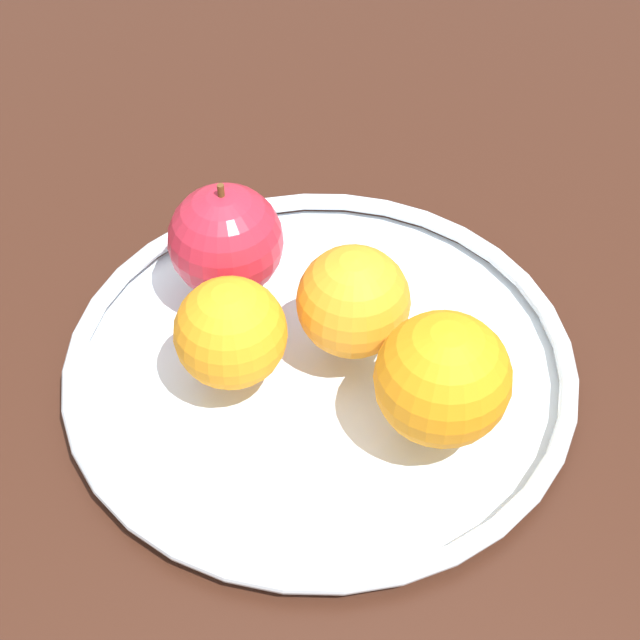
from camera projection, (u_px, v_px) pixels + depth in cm
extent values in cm
cube|color=#341A11|center=(320.00, 390.00, 62.82)|extent=(156.15, 156.15, 4.00)
cylinder|color=silver|center=(320.00, 368.00, 61.15)|extent=(31.27, 31.27, 0.60)
torus|color=silver|center=(320.00, 359.00, 60.50)|extent=(32.58, 32.58, 1.20)
sphere|color=#B92033|center=(226.00, 241.00, 61.65)|extent=(7.58, 7.58, 7.58)
cylinder|color=#593819|center=(221.00, 193.00, 58.75)|extent=(0.44, 0.44, 1.20)
sphere|color=orange|center=(231.00, 333.00, 56.55)|extent=(6.86, 6.86, 6.86)
sphere|color=orange|center=(351.00, 298.00, 58.42)|extent=(7.08, 7.08, 7.08)
sphere|color=orange|center=(443.00, 379.00, 53.45)|extent=(7.87, 7.87, 7.87)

